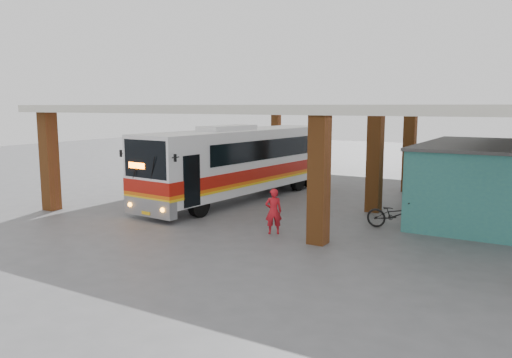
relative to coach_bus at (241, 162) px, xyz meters
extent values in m
plane|color=#515154|center=(3.68, -2.61, -1.83)|extent=(90.00, 90.00, 0.00)
cube|color=#934F20|center=(6.68, -5.61, 0.34)|extent=(0.60, 0.60, 4.35)
cube|color=#934F20|center=(6.68, 0.39, 0.34)|extent=(0.60, 0.60, 4.35)
cube|color=#934F20|center=(6.68, 6.39, 0.34)|extent=(0.60, 0.60, 4.35)
cube|color=#934F20|center=(-5.82, -6.61, 0.34)|extent=(0.60, 0.60, 4.35)
cube|color=#934F20|center=(-5.82, 14.39, 0.34)|extent=(0.60, 0.60, 4.35)
cube|color=beige|center=(4.18, 3.89, 2.67)|extent=(21.00, 23.00, 0.30)
cube|color=#30787A|center=(11.18, 1.39, -0.33)|extent=(5.00, 8.00, 3.00)
cube|color=#484848|center=(11.18, 1.39, 1.22)|extent=(5.20, 8.20, 0.12)
cube|color=#153C37|center=(8.66, -0.11, -0.78)|extent=(0.08, 0.95, 2.10)
cube|color=black|center=(8.66, 2.89, -0.03)|extent=(0.08, 1.20, 1.00)
cube|color=black|center=(8.63, 2.89, -0.03)|extent=(0.04, 1.30, 1.10)
cube|color=white|center=(0.00, 0.04, 0.16)|extent=(3.62, 12.72, 2.93)
cube|color=white|center=(-0.08, -1.01, 1.73)|extent=(1.50, 3.23, 0.26)
cube|color=gray|center=(-0.49, -6.03, -1.26)|extent=(2.66, 0.63, 0.73)
cube|color=#AE160C|center=(0.00, 0.04, -0.42)|extent=(3.66, 12.73, 0.52)
cube|color=orange|center=(0.00, 0.04, -0.75)|extent=(3.66, 12.73, 0.14)
cube|color=yellow|center=(0.00, 0.04, -0.87)|extent=(3.66, 12.73, 0.10)
cube|color=black|center=(-0.50, -6.18, 0.70)|extent=(2.37, 0.29, 1.52)
cube|color=black|center=(-1.24, 0.98, 0.68)|extent=(0.81, 9.39, 0.94)
cube|color=black|center=(1.38, 0.76, 0.68)|extent=(0.81, 9.39, 0.94)
cube|color=#FF5905|center=(-0.97, -6.20, 0.42)|extent=(0.89, 0.12, 0.23)
sphere|color=orange|center=(-1.44, -6.17, -1.22)|extent=(0.19, 0.19, 0.19)
sphere|color=orange|center=(0.43, -6.33, -1.22)|extent=(0.19, 0.19, 0.19)
cube|color=yellow|center=(-0.51, -6.26, -1.47)|extent=(0.47, 0.07, 0.13)
cylinder|color=black|center=(-1.48, -4.25, -1.31)|extent=(0.42, 1.07, 1.05)
cylinder|color=black|center=(0.77, -4.43, -1.31)|extent=(0.42, 1.07, 1.05)
cylinder|color=black|center=(-0.83, 3.78, -1.31)|extent=(0.42, 1.07, 1.05)
cylinder|color=black|center=(1.42, 3.59, -1.31)|extent=(0.42, 1.07, 1.05)
cylinder|color=black|center=(-0.72, 5.13, -1.31)|extent=(0.42, 1.07, 1.05)
cylinder|color=black|center=(1.53, 4.95, -1.31)|extent=(0.42, 1.07, 1.05)
imported|color=black|center=(8.38, -2.36, -1.27)|extent=(2.16, 0.78, 1.13)
imported|color=red|center=(4.78, -5.27, -1.00)|extent=(0.73, 0.68, 1.67)
cube|color=red|center=(8.68, 3.54, -1.57)|extent=(0.49, 0.49, 0.07)
cube|color=red|center=(8.88, 3.55, -1.27)|extent=(0.08, 0.47, 0.67)
cylinder|color=black|center=(8.50, 3.34, -1.72)|extent=(0.03, 0.03, 0.22)
cylinder|color=black|center=(8.88, 3.36, -1.72)|extent=(0.03, 0.03, 0.22)
cylinder|color=black|center=(8.48, 3.72, -1.72)|extent=(0.03, 0.03, 0.22)
cylinder|color=black|center=(8.86, 3.74, -1.72)|extent=(0.03, 0.03, 0.22)
camera|label=1|loc=(13.28, -20.76, 2.79)|focal=35.00mm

